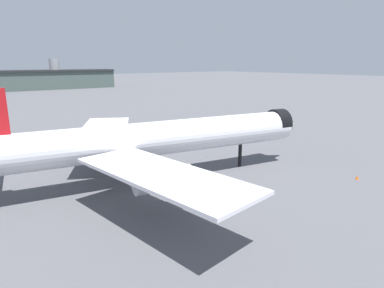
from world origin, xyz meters
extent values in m
plane|color=#56565B|center=(0.00, 0.00, 0.00)|extent=(900.00, 900.00, 0.00)
cylinder|color=white|center=(1.21, 3.09, 6.60)|extent=(50.33, 15.02, 5.08)
cone|color=white|center=(25.87, -1.93, 6.60)|extent=(6.47, 5.99, 4.98)
cylinder|color=black|center=(24.88, -1.72, 6.98)|extent=(3.26, 5.48, 5.13)
cube|color=white|center=(0.19, 17.45, 5.97)|extent=(18.16, 23.68, 0.41)
cylinder|color=#B7BAC1|center=(0.83, 14.55, 4.29)|extent=(7.46, 4.14, 2.79)
cube|color=white|center=(-5.34, -9.72, 5.97)|extent=(10.56, 23.41, 0.41)
cylinder|color=#B7BAC1|center=(-3.62, -7.30, 4.29)|extent=(7.46, 4.14, 2.79)
cylinder|color=black|center=(17.00, -0.12, 2.03)|extent=(0.61, 0.61, 4.06)
cylinder|color=black|center=(-0.72, 6.21, 2.03)|extent=(0.61, 0.61, 4.06)
cylinder|color=black|center=(-1.78, 0.98, 2.03)|extent=(0.61, 0.61, 4.06)
cylinder|color=#939399|center=(45.95, 198.28, 9.96)|extent=(6.52, 6.52, 19.91)
cube|color=black|center=(6.88, 37.04, 0.62)|extent=(4.88, 5.88, 0.35)
cube|color=#E5B70C|center=(6.00, 35.65, 1.60)|extent=(3.12, 3.09, 1.60)
cube|color=#1E2D38|center=(5.47, 34.81, 1.92)|extent=(1.68, 1.10, 0.80)
cube|color=#E5B70C|center=(7.41, 37.88, 1.90)|extent=(3.71, 4.02, 2.20)
cylinder|color=black|center=(6.82, 34.80, 0.45)|extent=(0.72, 0.91, 0.90)
cylinder|color=black|center=(4.88, 36.03, 0.45)|extent=(0.72, 0.91, 0.90)
cylinder|color=black|center=(8.88, 38.05, 0.45)|extent=(0.72, 0.91, 0.90)
cylinder|color=black|center=(6.93, 39.28, 0.45)|extent=(0.72, 0.91, 0.90)
cone|color=#F2600C|center=(26.48, -16.03, 0.32)|extent=(0.51, 0.51, 0.63)
camera|label=1|loc=(-23.87, -38.26, 17.69)|focal=31.09mm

